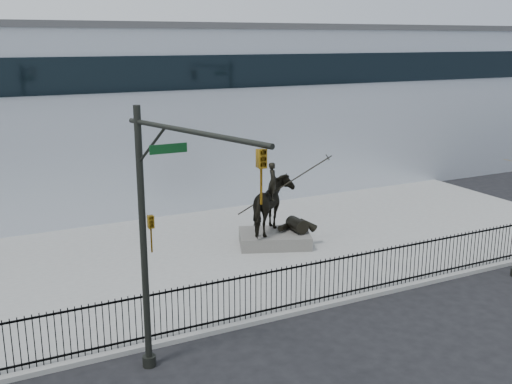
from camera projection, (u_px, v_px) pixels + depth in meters
name	position (u px, v px, depth m)	size (l,w,h in m)	color
ground	(365.00, 316.00, 18.98)	(120.00, 120.00, 0.00)	black
plaza	(264.00, 247.00, 25.02)	(30.00, 12.00, 0.15)	gray
building	(162.00, 110.00, 35.17)	(44.00, 14.00, 9.00)	silver
picket_fence	(344.00, 276.00, 19.84)	(22.10, 0.10, 1.50)	black
statue_plinth	(274.00, 239.00, 25.07)	(2.89, 1.99, 0.54)	#5E5B56
equestrian_statue	(276.00, 206.00, 24.72)	(3.46, 2.85, 3.14)	black
traffic_signal_left	(162.00, 231.00, 14.50)	(1.52, 4.84, 7.00)	black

